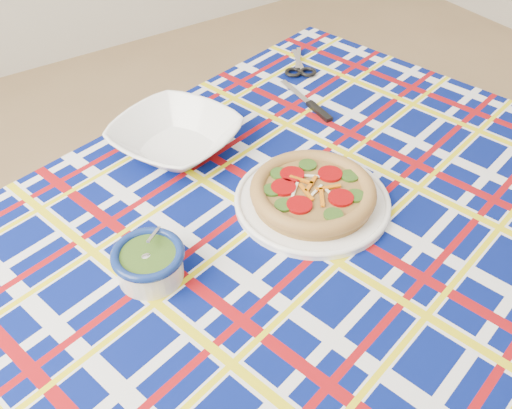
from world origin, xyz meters
TOP-DOWN VIEW (x-y plane):
  - floor at (0.00, 0.00)m, footprint 4.00×4.00m
  - dining_table at (-0.56, -0.26)m, footprint 1.69×1.28m
  - tablecloth at (-0.56, -0.26)m, footprint 1.72×1.31m
  - main_focaccia_plate at (-0.41, -0.22)m, footprint 0.35×0.35m
  - pesto_bowl at (-0.74, -0.21)m, footprint 0.14×0.14m
  - serving_bowl at (-0.54, 0.08)m, footprint 0.33×0.33m
  - table_knife at (-0.20, 0.11)m, footprint 0.04×0.22m
  - kitchen_scissors at (-0.10, 0.24)m, footprint 0.17×0.19m

SIDE VIEW (x-z plane):
  - floor at x=0.00m, z-range 0.00..0.00m
  - dining_table at x=-0.56m, z-range 0.28..0.99m
  - tablecloth at x=-0.56m, z-range 0.61..0.71m
  - table_knife at x=-0.20m, z-range 0.71..0.72m
  - kitchen_scissors at x=-0.10m, z-range 0.71..0.72m
  - main_focaccia_plate at x=-0.41m, z-range 0.71..0.77m
  - serving_bowl at x=-0.54m, z-range 0.71..0.77m
  - pesto_bowl at x=-0.74m, z-range 0.71..0.78m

